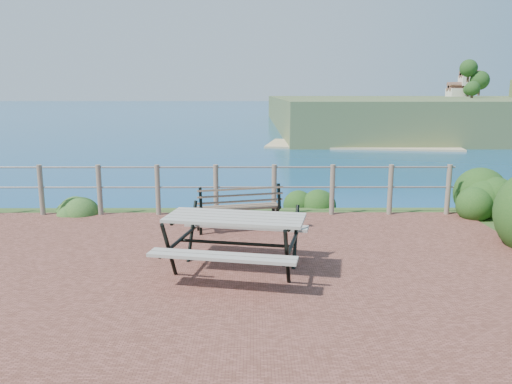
{
  "coord_description": "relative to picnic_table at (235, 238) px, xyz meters",
  "views": [
    {
      "loc": [
        0.74,
        -6.31,
        2.42
      ],
      "look_at": [
        0.78,
        1.98,
        0.75
      ],
      "focal_mm": 35.0,
      "sensor_mm": 36.0,
      "label": 1
    }
  ],
  "objects": [
    {
      "name": "ground",
      "position": [
        -0.5,
        -0.13,
        -0.49
      ],
      "size": [
        10.0,
        7.0,
        0.12
      ],
      "primitive_type": "cube",
      "color": "brown",
      "rests_on": "ground"
    },
    {
      "name": "ocean",
      "position": [
        -0.5,
        199.87,
        -0.49
      ],
      "size": [
        1200.0,
        1200.0,
        0.0
      ],
      "primitive_type": "plane",
      "color": "#156783",
      "rests_on": "ground"
    },
    {
      "name": "safety_railing",
      "position": [
        -0.5,
        3.22,
        0.08
      ],
      "size": [
        9.4,
        0.1,
        1.0
      ],
      "color": "#6B5B4C",
      "rests_on": "ground"
    },
    {
      "name": "picnic_table",
      "position": [
        0.0,
        0.0,
        0.0
      ],
      "size": [
        1.94,
        1.57,
        0.77
      ],
      "rotation": [
        0.0,
        0.0,
        -0.19
      ],
      "color": "gray",
      "rests_on": "ground"
    },
    {
      "name": "park_bench",
      "position": [
        -0.03,
        2.09,
        0.06
      ],
      "size": [
        1.53,
        0.73,
        0.84
      ],
      "rotation": [
        0.0,
        0.0,
        0.25
      ],
      "color": "brown",
      "rests_on": "ground"
    },
    {
      "name": "shrub_right_edge",
      "position": [
        4.85,
        3.17,
        -0.49
      ],
      "size": [
        1.1,
        1.1,
        1.57
      ],
      "primitive_type": "ellipsoid",
      "color": "#144114",
      "rests_on": "ground"
    },
    {
      "name": "shrub_lip_west",
      "position": [
        -3.42,
        3.48,
        -0.49
      ],
      "size": [
        0.82,
        0.82,
        0.58
      ],
      "primitive_type": "ellipsoid",
      "color": "#224A1B",
      "rests_on": "ground"
    },
    {
      "name": "shrub_lip_east",
      "position": [
        1.45,
        4.1,
        -0.49
      ],
      "size": [
        0.78,
        0.78,
        0.53
      ],
      "primitive_type": "ellipsoid",
      "color": "#144114",
      "rests_on": "ground"
    }
  ]
}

